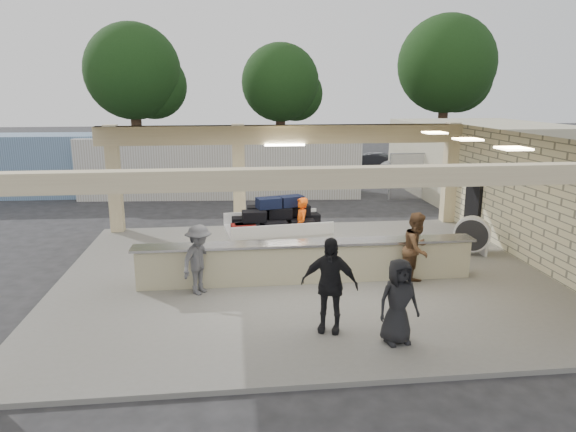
{
  "coord_description": "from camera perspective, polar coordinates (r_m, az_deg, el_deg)",
  "views": [
    {
      "loc": [
        -1.78,
        -12.09,
        4.57
      ],
      "look_at": [
        -0.29,
        1.0,
        1.36
      ],
      "focal_mm": 32.0,
      "sensor_mm": 36.0,
      "label": 1
    }
  ],
  "objects": [
    {
      "name": "ground",
      "position": [
        13.05,
        1.78,
        -6.81
      ],
      "size": [
        120.0,
        120.0,
        0.0
      ],
      "primitive_type": "plane",
      "color": "#252527",
      "rests_on": "ground"
    },
    {
      "name": "pavilion",
      "position": [
        13.31,
        2.31,
        -0.33
      ],
      "size": [
        12.01,
        10.0,
        3.55
      ],
      "color": "slate",
      "rests_on": "ground"
    },
    {
      "name": "baggage_counter",
      "position": [
        12.39,
        2.13,
        -5.07
      ],
      "size": [
        8.2,
        0.58,
        0.98
      ],
      "color": "#BBB28C",
      "rests_on": "pavilion"
    },
    {
      "name": "luggage_cart",
      "position": [
        14.33,
        -1.41,
        -0.85
      ],
      "size": [
        2.96,
        2.04,
        1.62
      ],
      "rotation": [
        0.0,
        0.0,
        0.12
      ],
      "color": "white",
      "rests_on": "pavilion"
    },
    {
      "name": "drum_fan",
      "position": [
        15.19,
        19.76,
        -1.95
      ],
      "size": [
        1.02,
        0.78,
        1.1
      ],
      "rotation": [
        0.0,
        0.0,
        -0.52
      ],
      "color": "white",
      "rests_on": "pavilion"
    },
    {
      "name": "baggage_handler",
      "position": [
        14.13,
        1.48,
        -1.25
      ],
      "size": [
        0.35,
        0.62,
        1.66
      ],
      "primitive_type": "imported",
      "rotation": [
        0.0,
        0.0,
        4.75
      ],
      "color": "#FF570D",
      "rests_on": "pavilion"
    },
    {
      "name": "passenger_a",
      "position": [
        12.43,
        14.12,
        -3.55
      ],
      "size": [
        0.87,
        0.85,
        1.74
      ],
      "primitive_type": "imported",
      "rotation": [
        0.0,
        0.0,
        0.76
      ],
      "color": "brown",
      "rests_on": "pavilion"
    },
    {
      "name": "passenger_b",
      "position": [
        9.77,
        4.62,
        -7.61
      ],
      "size": [
        1.16,
        0.73,
        1.85
      ],
      "primitive_type": "imported",
      "rotation": [
        0.0,
        0.0,
        -0.34
      ],
      "color": "black",
      "rests_on": "pavilion"
    },
    {
      "name": "passenger_c",
      "position": [
        11.71,
        -9.84,
        -4.79
      ],
      "size": [
        0.92,
        1.04,
        1.6
      ],
      "primitive_type": "imported",
      "rotation": [
        0.0,
        0.0,
        0.91
      ],
      "color": "#4E4E53",
      "rests_on": "pavilion"
    },
    {
      "name": "passenger_d",
      "position": [
        9.55,
        12.16,
        -9.25
      ],
      "size": [
        0.82,
        0.44,
        1.59
      ],
      "primitive_type": "imported",
      "rotation": [
        0.0,
        0.0,
        0.16
      ],
      "color": "black",
      "rests_on": "pavilion"
    },
    {
      "name": "car_white_a",
      "position": [
        27.91,
        15.38,
        5.19
      ],
      "size": [
        5.13,
        3.18,
        1.36
      ],
      "primitive_type": "imported",
      "rotation": [
        0.0,
        0.0,
        1.77
      ],
      "color": "silver",
      "rests_on": "ground"
    },
    {
      "name": "car_white_b",
      "position": [
        29.41,
        20.39,
        5.36
      ],
      "size": [
        5.06,
        3.24,
        1.5
      ],
      "primitive_type": "imported",
      "rotation": [
        0.0,
        0.0,
        1.91
      ],
      "color": "silver",
      "rests_on": "ground"
    },
    {
      "name": "car_dark",
      "position": [
        28.65,
        10.41,
        5.57
      ],
      "size": [
        4.03,
        2.96,
        1.28
      ],
      "primitive_type": "imported",
      "rotation": [
        0.0,
        0.0,
        1.09
      ],
      "color": "black",
      "rests_on": "ground"
    },
    {
      "name": "container_white",
      "position": [
        23.19,
        -7.38,
        5.51
      ],
      "size": [
        12.32,
        3.34,
        2.64
      ],
      "primitive_type": "cube",
      "rotation": [
        0.0,
        0.0,
        -0.07
      ],
      "color": "silver",
      "rests_on": "ground"
    },
    {
      "name": "container_blue",
      "position": [
        25.76,
        -26.64,
        5.07
      ],
      "size": [
        10.49,
        2.77,
        2.71
      ],
      "primitive_type": "cube",
      "rotation": [
        0.0,
        0.0,
        -0.03
      ],
      "color": "#7598BB",
      "rests_on": "ground"
    },
    {
      "name": "fence",
      "position": [
        24.91,
        24.53,
        4.34
      ],
      "size": [
        12.06,
        0.06,
        2.03
      ],
      "color": "gray",
      "rests_on": "ground"
    },
    {
      "name": "tree_left",
      "position": [
        36.74,
        -16.28,
        14.74
      ],
      "size": [
        6.6,
        6.3,
        9.0
      ],
      "color": "#382619",
      "rests_on": "ground"
    },
    {
      "name": "tree_mid",
      "position": [
        38.47,
        -0.39,
        14.26
      ],
      "size": [
        6.0,
        5.6,
        8.0
      ],
      "color": "#382619",
      "rests_on": "ground"
    },
    {
      "name": "tree_right",
      "position": [
        40.62,
        17.51,
        15.39
      ],
      "size": [
        7.2,
        7.0,
        10.0
      ],
      "color": "#382619",
      "rests_on": "ground"
    },
    {
      "name": "adjacent_building",
      "position": [
        24.98,
        20.52,
        6.0
      ],
      "size": [
        6.0,
        8.0,
        3.2
      ],
      "primitive_type": "cube",
      "color": "beige",
      "rests_on": "ground"
    }
  ]
}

